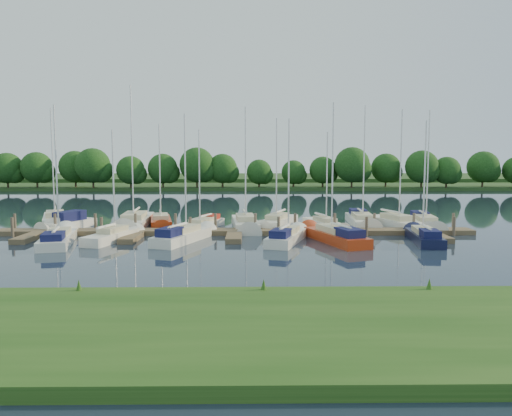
{
  "coord_description": "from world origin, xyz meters",
  "views": [
    {
      "loc": [
        1.21,
        -33.54,
        6.49
      ],
      "look_at": [
        1.77,
        8.0,
        2.2
      ],
      "focal_mm": 35.0,
      "sensor_mm": 36.0,
      "label": 1
    }
  ],
  "objects_px": {
    "dock": "(235,233)",
    "sailboat_n_0": "(55,221)",
    "sailboat_n_5": "(245,225)",
    "sailboat_s_2": "(183,237)",
    "motorboat": "(68,224)"
  },
  "relations": [
    {
      "from": "sailboat_n_0",
      "to": "sailboat_s_2",
      "type": "bearing_deg",
      "value": 123.53
    },
    {
      "from": "dock",
      "to": "motorboat",
      "type": "bearing_deg",
      "value": 165.25
    },
    {
      "from": "dock",
      "to": "sailboat_n_0",
      "type": "relative_size",
      "value": 3.49
    },
    {
      "from": "sailboat_n_0",
      "to": "sailboat_s_2",
      "type": "xyz_separation_m",
      "value": [
        13.62,
        -9.92,
        0.05
      ]
    },
    {
      "from": "dock",
      "to": "sailboat_n_0",
      "type": "bearing_deg",
      "value": 158.38
    },
    {
      "from": "sailboat_s_2",
      "to": "sailboat_n_5",
      "type": "bearing_deg",
      "value": 77.09
    },
    {
      "from": "dock",
      "to": "sailboat_s_2",
      "type": "relative_size",
      "value": 3.93
    },
    {
      "from": "sailboat_n_0",
      "to": "motorboat",
      "type": "xyz_separation_m",
      "value": [
        2.33,
        -2.94,
        0.11
      ]
    },
    {
      "from": "sailboat_n_5",
      "to": "sailboat_s_2",
      "type": "xyz_separation_m",
      "value": [
        -4.7,
        -7.05,
        0.06
      ]
    },
    {
      "from": "motorboat",
      "to": "sailboat_n_5",
      "type": "height_order",
      "value": "sailboat_n_5"
    },
    {
      "from": "motorboat",
      "to": "sailboat_n_5",
      "type": "distance_m",
      "value": 15.99
    },
    {
      "from": "sailboat_n_5",
      "to": "dock",
      "type": "bearing_deg",
      "value": 73.5
    },
    {
      "from": "motorboat",
      "to": "sailboat_s_2",
      "type": "distance_m",
      "value": 13.27
    },
    {
      "from": "motorboat",
      "to": "sailboat_n_5",
      "type": "bearing_deg",
      "value": -155.52
    },
    {
      "from": "motorboat",
      "to": "sailboat_s_2",
      "type": "xyz_separation_m",
      "value": [
        11.29,
        -6.98,
        -0.05
      ]
    }
  ]
}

